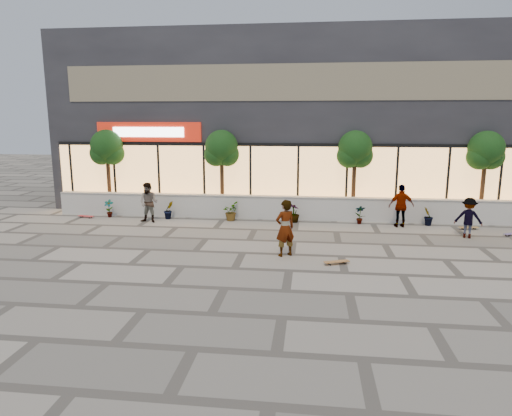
# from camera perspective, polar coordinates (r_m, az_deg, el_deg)

# --- Properties ---
(ground) EXTENTS (80.00, 80.00, 0.00)m
(ground) POSITION_cam_1_polar(r_m,az_deg,el_deg) (13.67, 4.14, -7.82)
(ground) COLOR #9C9487
(ground) RESTS_ON ground
(planter_wall) EXTENTS (22.00, 0.42, 1.04)m
(planter_wall) POSITION_cam_1_polar(r_m,az_deg,el_deg) (20.30, 5.13, 0.01)
(planter_wall) COLOR silver
(planter_wall) RESTS_ON ground
(retail_building) EXTENTS (24.00, 9.17, 8.50)m
(retail_building) POSITION_cam_1_polar(r_m,az_deg,el_deg) (25.41, 5.68, 10.70)
(retail_building) COLOR #26252B
(retail_building) RESTS_ON ground
(shrub_a) EXTENTS (0.43, 0.29, 0.81)m
(shrub_a) POSITION_cam_1_polar(r_m,az_deg,el_deg) (21.76, -17.90, -0.05)
(shrub_a) COLOR #163812
(shrub_a) RESTS_ON ground
(shrub_b) EXTENTS (0.57, 0.57, 0.81)m
(shrub_b) POSITION_cam_1_polar(r_m,az_deg,el_deg) (20.75, -10.86, -0.24)
(shrub_b) COLOR #163812
(shrub_b) RESTS_ON ground
(shrub_c) EXTENTS (0.68, 0.77, 0.81)m
(shrub_c) POSITION_cam_1_polar(r_m,az_deg,el_deg) (20.08, -3.22, -0.43)
(shrub_c) COLOR #163812
(shrub_c) RESTS_ON ground
(shrub_d) EXTENTS (0.64, 0.64, 0.81)m
(shrub_d) POSITION_cam_1_polar(r_m,az_deg,el_deg) (19.79, 4.78, -0.62)
(shrub_d) COLOR #163812
(shrub_d) RESTS_ON ground
(shrub_e) EXTENTS (0.46, 0.35, 0.81)m
(shrub_e) POSITION_cam_1_polar(r_m,az_deg,el_deg) (19.89, 12.87, -0.81)
(shrub_e) COLOR #163812
(shrub_e) RESTS_ON ground
(shrub_f) EXTENTS (0.55, 0.57, 0.81)m
(shrub_f) POSITION_cam_1_polar(r_m,az_deg,el_deg) (20.39, 20.72, -0.97)
(shrub_f) COLOR #163812
(shrub_f) RESTS_ON ground
(tree_west) EXTENTS (1.60, 1.50, 3.92)m
(tree_west) POSITION_cam_1_polar(r_m,az_deg,el_deg) (22.77, -18.14, 6.97)
(tree_west) COLOR #442718
(tree_west) RESTS_ON ground
(tree_midwest) EXTENTS (1.60, 1.50, 3.92)m
(tree_midwest) POSITION_cam_1_polar(r_m,az_deg,el_deg) (21.06, -4.33, 7.19)
(tree_midwest) COLOR #442718
(tree_midwest) RESTS_ON ground
(tree_mideast) EXTENTS (1.60, 1.50, 3.92)m
(tree_mideast) POSITION_cam_1_polar(r_m,az_deg,el_deg) (20.75, 12.28, 6.91)
(tree_mideast) COLOR #442718
(tree_mideast) RESTS_ON ground
(tree_east) EXTENTS (1.60, 1.50, 3.92)m
(tree_east) POSITION_cam_1_polar(r_m,az_deg,el_deg) (21.96, 26.79, 6.19)
(tree_east) COLOR #442718
(tree_east) RESTS_ON ground
(skater_center) EXTENTS (0.82, 0.75, 1.87)m
(skater_center) POSITION_cam_1_polar(r_m,az_deg,el_deg) (14.83, 3.66, -2.52)
(skater_center) COLOR white
(skater_center) RESTS_ON ground
(skater_left) EXTENTS (0.91, 0.74, 1.73)m
(skater_left) POSITION_cam_1_polar(r_m,az_deg,el_deg) (20.13, -13.26, 0.65)
(skater_left) COLOR tan
(skater_left) RESTS_ON ground
(skater_right_near) EXTENTS (1.09, 0.57, 1.78)m
(skater_right_near) POSITION_cam_1_polar(r_m,az_deg,el_deg) (19.67, 17.70, 0.25)
(skater_right_near) COLOR silver
(skater_right_near) RESTS_ON ground
(skater_right_far) EXTENTS (1.12, 0.86, 1.53)m
(skater_right_far) POSITION_cam_1_polar(r_m,az_deg,el_deg) (18.87, 25.04, -1.12)
(skater_right_far) COLOR maroon
(skater_right_far) RESTS_ON ground
(skateboard_center) EXTENTS (0.83, 0.49, 0.10)m
(skateboard_center) POSITION_cam_1_polar(r_m,az_deg,el_deg) (14.40, 10.04, -6.63)
(skateboard_center) COLOR #905E2F
(skateboard_center) RESTS_ON ground
(skateboard_left) EXTENTS (0.79, 0.34, 0.09)m
(skateboard_left) POSITION_cam_1_polar(r_m,az_deg,el_deg) (22.04, -20.48, -0.95)
(skateboard_left) COLOR red
(skateboard_left) RESTS_ON ground
(skateboard_right_near) EXTENTS (0.81, 0.34, 0.09)m
(skateboard_right_near) POSITION_cam_1_polar(r_m,az_deg,el_deg) (20.42, 25.05, -2.22)
(skateboard_right_near) COLOR olive
(skateboard_right_near) RESTS_ON ground
(skateboard_right_far) EXTENTS (0.71, 0.53, 0.09)m
(skateboard_right_far) POSITION_cam_1_polar(r_m,az_deg,el_deg) (20.13, 29.31, -2.81)
(skateboard_right_far) COLOR #4D447D
(skateboard_right_far) RESTS_ON ground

